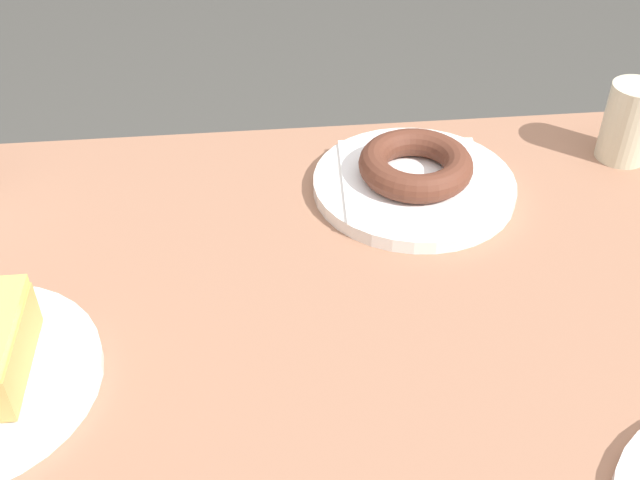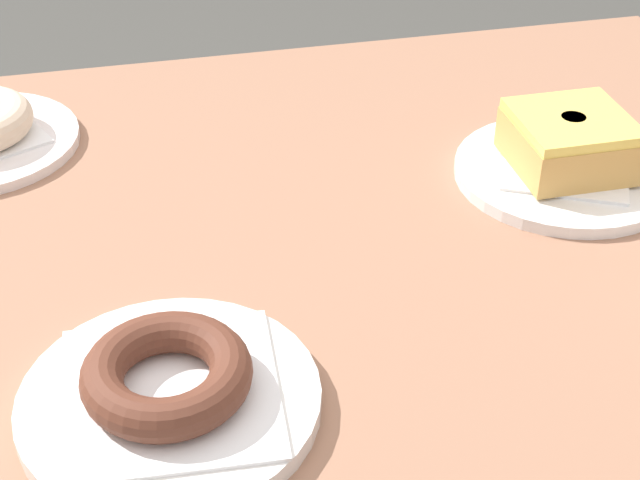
# 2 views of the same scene
# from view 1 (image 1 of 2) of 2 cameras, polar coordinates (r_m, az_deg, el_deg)

# --- Properties ---
(table) EXTENTS (0.96, 0.69, 0.75)m
(table) POSITION_cam_1_polar(r_m,az_deg,el_deg) (0.70, -3.99, -15.60)
(table) COLOR #986950
(table) RESTS_ON ground_plane
(plate_chocolate_ring) EXTENTS (0.20, 0.20, 0.01)m
(plate_chocolate_ring) POSITION_cam_1_polar(r_m,az_deg,el_deg) (0.77, 6.70, 4.08)
(plate_chocolate_ring) COLOR white
(plate_chocolate_ring) RESTS_ON table
(napkin_chocolate_ring) EXTENTS (0.15, 0.15, 0.00)m
(napkin_chocolate_ring) POSITION_cam_1_polar(r_m,az_deg,el_deg) (0.77, 6.74, 4.61)
(napkin_chocolate_ring) COLOR white
(napkin_chocolate_ring) RESTS_ON plate_chocolate_ring
(donut_chocolate_ring) EXTENTS (0.11, 0.11, 0.03)m
(donut_chocolate_ring) POSITION_cam_1_polar(r_m,az_deg,el_deg) (0.76, 6.83, 5.60)
(donut_chocolate_ring) COLOR #5A2F21
(donut_chocolate_ring) RESTS_ON napkin_chocolate_ring
(sugar_jar) EXTENTS (0.05, 0.05, 0.08)m
(sugar_jar) POSITION_cam_1_polar(r_m,az_deg,el_deg) (0.86, 21.80, 8.14)
(sugar_jar) COLOR beige
(sugar_jar) RESTS_ON table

